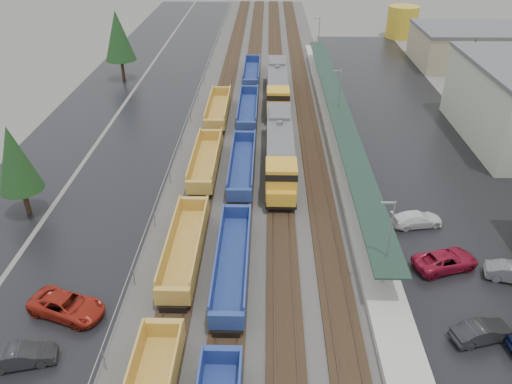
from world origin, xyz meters
TOP-DOWN VIEW (x-y plane):
  - ballast_strip at (0.00, 60.00)m, footprint 20.00×160.00m
  - trackbed at (-0.00, 60.00)m, footprint 14.60×160.00m
  - west_parking_lot at (-15.00, 60.00)m, footprint 10.00×160.00m
  - west_road at (-25.00, 60.00)m, footprint 9.00×160.00m
  - east_commuter_lot at (19.00, 50.00)m, footprint 16.00×100.00m
  - station_platform at (9.50, 50.01)m, footprint 3.00×80.00m
  - chainlink_fence at (-9.50, 58.44)m, footprint 0.08×160.04m
  - tree_west_near at (-22.00, 30.00)m, footprint 3.96×3.96m
  - tree_west_far at (-23.00, 70.00)m, footprint 4.84×4.84m
  - tree_east at (28.00, 58.00)m, footprint 4.40×4.40m
  - locomotive_lead at (2.00, 39.34)m, footprint 3.01×19.85m
  - locomotive_trail at (2.00, 60.34)m, footprint 3.01×19.85m
  - well_string_yellow at (-6.00, 23.39)m, footprint 2.65×74.60m
  - well_string_blue at (-2.00, 29.89)m, footprint 2.52×95.97m
  - storage_tank at (28.76, 99.83)m, footprint 6.36×6.36m
  - parked_car_west_b at (-15.00, 12.38)m, footprint 2.49×4.52m
  - parked_car_west_c at (-13.64, 16.90)m, footprint 4.23×6.13m
  - parked_car_east_a at (15.33, 15.17)m, footprint 2.62×4.52m
  - parked_car_east_b at (15.16, 22.79)m, footprint 3.99×5.83m
  - parked_car_east_c at (14.38, 28.84)m, footprint 2.75×4.97m

SIDE VIEW (x-z plane):
  - west_parking_lot at x=-15.00m, z-range 0.00..0.02m
  - west_road at x=-25.00m, z-range 0.00..0.02m
  - east_commuter_lot at x=19.00m, z-range 0.00..0.02m
  - ballast_strip at x=0.00m, z-range 0.00..0.08m
  - trackbed at x=0.00m, z-range 0.05..0.27m
  - parked_car_east_c at x=14.38m, z-range 0.00..1.36m
  - parked_car_east_a at x=15.33m, z-range 0.00..1.41m
  - parked_car_west_b at x=-15.00m, z-range 0.00..1.41m
  - station_platform at x=9.50m, z-range -3.27..4.73m
  - parked_car_east_b at x=15.16m, z-range 0.00..1.48m
  - parked_car_west_c at x=-13.64m, z-range 0.00..1.55m
  - well_string_blue at x=-2.00m, z-range 0.01..2.25m
  - well_string_yellow at x=-6.00m, z-range -0.01..2.34m
  - chainlink_fence at x=-9.50m, z-range 0.60..2.62m
  - locomotive_lead at x=2.00m, z-range 0.15..4.64m
  - locomotive_trail at x=2.00m, z-range 0.15..4.64m
  - storage_tank at x=28.76m, z-range 0.00..6.36m
  - tree_west_near at x=-22.00m, z-range 1.32..10.32m
  - tree_east at x=28.00m, z-range 1.47..11.47m
  - tree_west_far at x=-23.00m, z-range 1.62..12.62m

